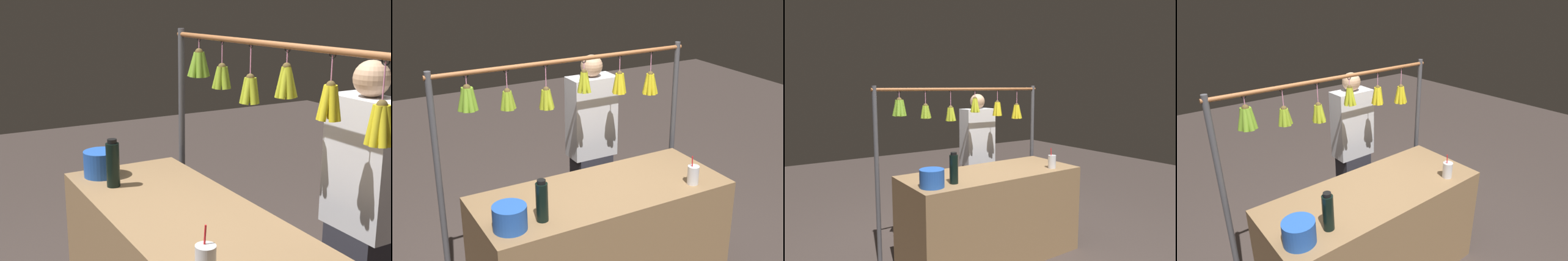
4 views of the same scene
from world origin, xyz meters
The scene contains 7 objects.
ground_plane centered at (0.00, 0.00, 0.00)m, with size 12.00×12.00×0.00m, color #3F3530.
market_counter centered at (0.00, 0.00, 0.46)m, with size 1.81×0.74×0.91m, color olive.
display_rack centered at (0.02, -0.50, 1.29)m, with size 2.07×0.14×1.78m.
water_bottle centered at (0.54, 0.18, 1.05)m, with size 0.08×0.08×0.28m.
blue_bucket centered at (0.75, 0.18, 0.99)m, with size 0.21×0.21×0.16m, color blue.
drink_cup centered at (-0.62, 0.24, 0.98)m, with size 0.08×0.08×0.21m.
vendor_person centered at (-0.39, -0.83, 0.83)m, with size 0.40×0.22×1.67m.
Camera 3 is at (2.09, 2.88, 1.77)m, focal length 33.10 mm.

